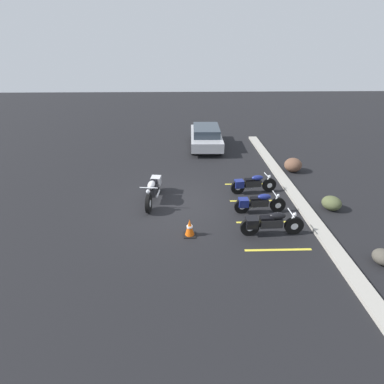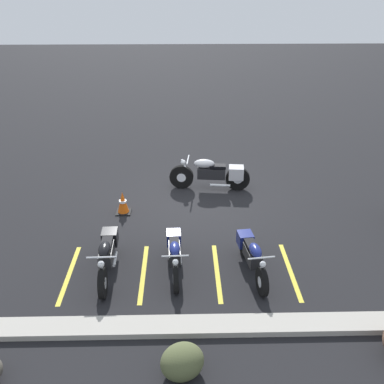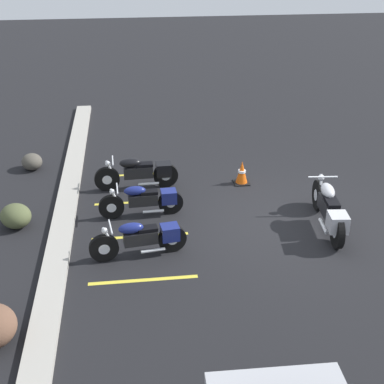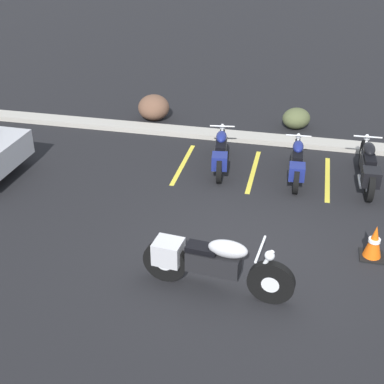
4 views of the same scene
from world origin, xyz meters
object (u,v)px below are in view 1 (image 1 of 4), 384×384
(motorcycle_silver_featured, at_px, (153,189))
(landscape_rock_2, at_px, (332,203))
(parked_bike_1, at_px, (258,203))
(car_silver, at_px, (206,136))
(landscape_rock_0, at_px, (293,165))
(traffic_cone, at_px, (190,228))
(landscape_rock_1, at_px, (383,257))
(parked_bike_0, at_px, (252,184))
(parked_bike_2, at_px, (269,223))

(motorcycle_silver_featured, relative_size, landscape_rock_2, 3.24)
(parked_bike_1, relative_size, car_silver, 0.45)
(motorcycle_silver_featured, bearing_deg, landscape_rock_0, 118.75)
(parked_bike_1, distance_m, landscape_rock_0, 4.77)
(traffic_cone, bearing_deg, parked_bike_1, 119.02)
(motorcycle_silver_featured, xyz_separation_m, landscape_rock_2, (0.96, 6.89, -0.23))
(landscape_rock_1, bearing_deg, parked_bike_0, -148.38)
(motorcycle_silver_featured, xyz_separation_m, car_silver, (-6.83, 2.61, 0.18))
(parked_bike_2, distance_m, landscape_rock_2, 3.28)
(parked_bike_1, bearing_deg, landscape_rock_2, 0.63)
(parked_bike_0, height_order, parked_bike_2, parked_bike_2)
(motorcycle_silver_featured, bearing_deg, landscape_rock_1, 65.08)
(parked_bike_2, height_order, landscape_rock_0, parked_bike_2)
(traffic_cone, bearing_deg, landscape_rock_1, 74.14)
(car_silver, bearing_deg, motorcycle_silver_featured, 160.41)
(parked_bike_2, xyz_separation_m, landscape_rock_1, (1.55, 2.94, -0.22))
(parked_bike_1, distance_m, traffic_cone, 2.94)
(traffic_cone, bearing_deg, car_silver, 172.77)
(parked_bike_1, relative_size, traffic_cone, 3.16)
(parked_bike_2, bearing_deg, car_silver, 96.92)
(parked_bike_1, xyz_separation_m, traffic_cone, (1.43, -2.57, -0.12))
(landscape_rock_0, bearing_deg, motorcycle_silver_featured, -66.91)
(car_silver, bearing_deg, landscape_rock_2, -149.92)
(parked_bike_2, height_order, landscape_rock_2, parked_bike_2)
(car_silver, distance_m, traffic_cone, 9.46)
(parked_bike_1, height_order, parked_bike_2, parked_bike_2)
(landscape_rock_1, bearing_deg, traffic_cone, -105.86)
(car_silver, relative_size, landscape_rock_0, 5.16)
(landscape_rock_1, bearing_deg, car_silver, -158.22)
(traffic_cone, bearing_deg, parked_bike_2, 89.37)
(landscape_rock_0, relative_size, landscape_rock_1, 1.40)
(car_silver, xyz_separation_m, landscape_rock_1, (10.96, 4.38, -0.45))
(landscape_rock_0, bearing_deg, traffic_cone, -44.22)
(motorcycle_silver_featured, xyz_separation_m, parked_bike_0, (-0.55, 4.10, -0.08))
(landscape_rock_0, distance_m, landscape_rock_2, 3.80)
(parked_bike_2, bearing_deg, landscape_rock_1, -29.54)
(parked_bike_1, xyz_separation_m, landscape_rock_1, (3.01, 3.00, -0.18))
(motorcycle_silver_featured, bearing_deg, traffic_cone, 34.75)
(motorcycle_silver_featured, height_order, landscape_rock_0, motorcycle_silver_featured)
(parked_bike_2, xyz_separation_m, traffic_cone, (-0.03, -2.62, -0.15))
(parked_bike_0, bearing_deg, landscape_rock_1, -65.99)
(landscape_rock_1, xyz_separation_m, landscape_rock_2, (-3.16, -0.09, 0.04))
(parked_bike_2, xyz_separation_m, landscape_rock_0, (-5.41, 2.61, -0.10))
(parked_bike_0, distance_m, landscape_rock_0, 3.42)
(landscape_rock_1, relative_size, landscape_rock_2, 0.81)
(car_silver, bearing_deg, traffic_cone, 174.05)
(motorcycle_silver_featured, bearing_deg, parked_bike_1, 79.99)
(landscape_rock_1, bearing_deg, landscape_rock_2, -178.31)
(landscape_rock_1, xyz_separation_m, traffic_cone, (-1.58, -5.57, 0.06))
(landscape_rock_1, bearing_deg, landscape_rock_0, -177.27)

